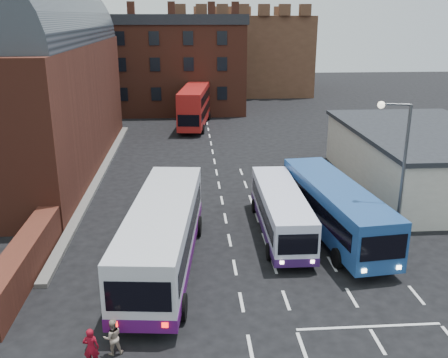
{
  "coord_description": "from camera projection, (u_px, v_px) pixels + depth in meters",
  "views": [
    {
      "loc": [
        -2.16,
        -19.98,
        12.12
      ],
      "look_at": [
        0.0,
        10.0,
        2.2
      ],
      "focal_mm": 40.0,
      "sensor_mm": 36.0,
      "label": 1
    }
  ],
  "objects": [
    {
      "name": "ground",
      "position": [
        240.0,
        293.0,
        22.86
      ],
      "size": [
        180.0,
        180.0,
        0.0
      ],
      "primitive_type": "plane",
      "color": "black"
    },
    {
      "name": "railway_station",
      "position": [
        18.0,
        75.0,
        39.31
      ],
      "size": [
        12.0,
        28.0,
        16.0
      ],
      "color": "#602B1E",
      "rests_on": "ground"
    },
    {
      "name": "forecourt_wall",
      "position": [
        23.0,
        262.0,
        23.78
      ],
      "size": [
        1.2,
        10.0,
        1.8
      ],
      "primitive_type": "cube",
      "color": "#602B1E",
      "rests_on": "ground"
    },
    {
      "name": "cream_building",
      "position": [
        424.0,
        158.0,
        36.47
      ],
      "size": [
        10.4,
        16.4,
        4.25
      ],
      "color": "beige",
      "rests_on": "ground"
    },
    {
      "name": "brick_terrace",
      "position": [
        158.0,
        69.0,
        64.3
      ],
      "size": [
        22.0,
        10.0,
        11.0
      ],
      "primitive_type": "cube",
      "color": "brown",
      "rests_on": "ground"
    },
    {
      "name": "castle_keep",
      "position": [
        236.0,
        53.0,
        83.91
      ],
      "size": [
        22.0,
        22.0,
        12.0
      ],
      "primitive_type": "cube",
      "color": "brown",
      "rests_on": "ground"
    },
    {
      "name": "bus_white_outbound",
      "position": [
        163.0,
        231.0,
        24.49
      ],
      "size": [
        4.11,
        12.7,
        3.4
      ],
      "rotation": [
        0.0,
        0.0,
        -0.1
      ],
      "color": "silver",
      "rests_on": "ground"
    },
    {
      "name": "bus_white_inbound",
      "position": [
        281.0,
        209.0,
        28.47
      ],
      "size": [
        2.53,
        9.71,
        2.64
      ],
      "rotation": [
        0.0,
        0.0,
        3.13
      ],
      "color": "silver",
      "rests_on": "ground"
    },
    {
      "name": "bus_blue",
      "position": [
        335.0,
        206.0,
        28.18
      ],
      "size": [
        3.85,
        11.53,
        3.08
      ],
      "rotation": [
        0.0,
        0.0,
        3.26
      ],
      "color": "navy",
      "rests_on": "ground"
    },
    {
      "name": "bus_red_double",
      "position": [
        195.0,
        106.0,
        56.04
      ],
      "size": [
        3.92,
        11.34,
        4.44
      ],
      "rotation": [
        0.0,
        0.0,
        3.01
      ],
      "color": "#AD1C19",
      "rests_on": "ground"
    },
    {
      "name": "street_lamp",
      "position": [
        398.0,
        166.0,
        25.1
      ],
      "size": [
        1.61,
        0.61,
        8.11
      ],
      "rotation": [
        0.0,
        0.0,
        -0.25
      ],
      "color": "#494B4F",
      "rests_on": "ground"
    },
    {
      "name": "pedestrian_red",
      "position": [
        91.0,
        348.0,
        17.84
      ],
      "size": [
        0.58,
        0.39,
        1.57
      ],
      "primitive_type": "imported",
      "rotation": [
        0.0,
        0.0,
        3.16
      ],
      "color": "maroon",
      "rests_on": "ground"
    },
    {
      "name": "pedestrian_beige",
      "position": [
        113.0,
        337.0,
        18.52
      ],
      "size": [
        0.83,
        0.72,
        1.46
      ],
      "primitive_type": "imported",
      "rotation": [
        0.0,
        0.0,
        3.41
      ],
      "color": "tan",
      "rests_on": "ground"
    }
  ]
}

